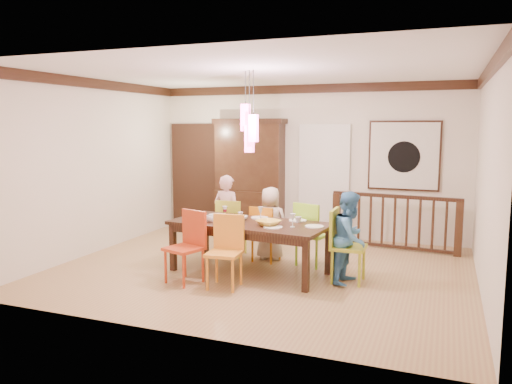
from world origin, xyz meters
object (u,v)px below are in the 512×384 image
(person_far_left, at_px, (227,215))
(person_end_right, at_px, (350,238))
(chair_far_left, at_px, (232,223))
(china_hutch, at_px, (250,176))
(balustrade, at_px, (395,221))
(chair_end_right, at_px, (349,241))
(dining_table, at_px, (250,227))
(person_far_mid, at_px, (270,223))

(person_far_left, height_order, person_end_right, person_far_left)
(chair_far_left, relative_size, china_hutch, 0.41)
(chair_far_left, relative_size, balustrade, 0.43)
(chair_end_right, bearing_deg, chair_far_left, 70.34)
(dining_table, bearing_deg, person_end_right, 8.31)
(dining_table, xyz_separation_m, balustrade, (1.83, 2.17, -0.17))
(chair_far_left, relative_size, person_far_left, 0.70)
(dining_table, xyz_separation_m, china_hutch, (-1.00, 2.51, 0.47))
(chair_far_left, bearing_deg, person_far_mid, 177.71)
(chair_far_left, distance_m, chair_end_right, 2.19)
(balustrade, relative_size, person_far_mid, 1.88)
(china_hutch, bearing_deg, person_far_mid, -58.78)
(balustrade, bearing_deg, china_hutch, 178.54)
(chair_end_right, distance_m, china_hutch, 3.49)
(chair_far_left, height_order, person_end_right, person_end_right)
(china_hutch, bearing_deg, person_far_left, -81.08)
(china_hutch, bearing_deg, dining_table, -68.35)
(chair_end_right, height_order, person_far_mid, person_far_mid)
(dining_table, height_order, china_hutch, china_hutch)
(china_hutch, relative_size, person_far_mid, 1.94)
(chair_far_left, xyz_separation_m, person_far_mid, (0.66, 0.00, 0.05))
(china_hutch, distance_m, person_far_left, 1.77)
(chair_far_left, xyz_separation_m, china_hutch, (-0.37, 1.71, 0.60))
(chair_far_left, xyz_separation_m, person_far_left, (-0.10, 0.02, 0.13))
(chair_end_right, height_order, china_hutch, china_hutch)
(person_far_mid, xyz_separation_m, person_end_right, (1.42, -0.76, 0.04))
(person_far_left, xyz_separation_m, person_end_right, (2.19, -0.78, -0.04))
(chair_far_left, xyz_separation_m, person_end_right, (2.08, -0.76, 0.09))
(dining_table, bearing_deg, chair_end_right, 9.25)
(chair_far_left, xyz_separation_m, chair_end_right, (2.06, -0.74, 0.04))
(person_end_right, bearing_deg, dining_table, 100.86)
(dining_table, distance_m, chair_end_right, 1.43)
(dining_table, height_order, person_end_right, person_end_right)
(chair_far_left, relative_size, person_end_right, 0.74)
(china_hutch, xyz_separation_m, balustrade, (2.83, -0.35, -0.64))
(dining_table, bearing_deg, balustrade, 56.31)
(chair_far_left, bearing_deg, chair_end_right, 157.75)
(balustrade, height_order, person_end_right, person_end_right)
(chair_far_left, relative_size, chair_end_right, 0.93)
(chair_end_right, relative_size, person_far_left, 0.75)
(dining_table, bearing_deg, person_far_mid, 94.02)
(person_far_mid, bearing_deg, chair_end_right, 149.92)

